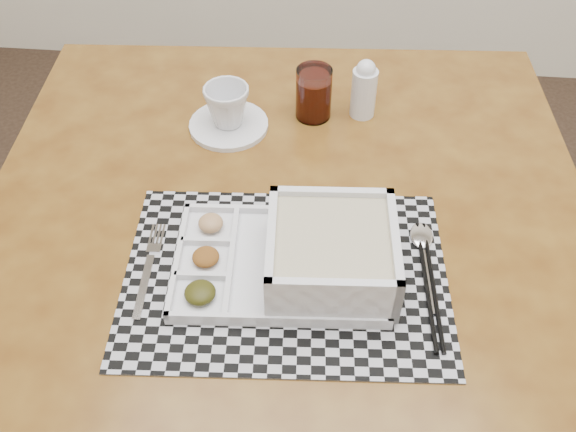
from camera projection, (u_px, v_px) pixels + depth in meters
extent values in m
cube|color=#4A270D|center=(286.00, 222.00, 1.07)|extent=(1.09, 1.09, 0.04)
cylinder|color=#4A270D|center=(117.00, 191.00, 1.68)|extent=(0.05, 0.05, 0.72)
cylinder|color=#4A270D|center=(469.00, 198.00, 1.66)|extent=(0.05, 0.05, 0.72)
cube|color=#4A270D|center=(293.00, 97.00, 1.42)|extent=(0.88, 0.09, 0.08)
cube|color=#4A270D|center=(38.00, 240.00, 1.13)|extent=(0.09, 0.88, 0.08)
cube|color=#4A270D|center=(539.00, 252.00, 1.11)|extent=(0.09, 0.88, 0.08)
cube|color=#A3A3AA|center=(286.00, 275.00, 0.97)|extent=(0.51, 0.38, 0.00)
cube|color=silver|center=(281.00, 265.00, 0.97)|extent=(0.33, 0.24, 0.01)
cube|color=silver|center=(283.00, 210.00, 1.04)|extent=(0.32, 0.03, 0.01)
cube|color=silver|center=(278.00, 318.00, 0.89)|extent=(0.32, 0.03, 0.01)
cube|color=silver|center=(178.00, 258.00, 0.97)|extent=(0.02, 0.22, 0.01)
cube|color=silver|center=(385.00, 262.00, 0.96)|extent=(0.02, 0.22, 0.01)
cube|color=silver|center=(231.00, 259.00, 0.97)|extent=(0.02, 0.20, 0.01)
cube|color=silver|center=(201.00, 276.00, 0.94)|extent=(0.08, 0.01, 0.01)
cube|color=silver|center=(206.00, 241.00, 0.99)|extent=(0.08, 0.01, 0.01)
ellipsoid|color=black|center=(200.00, 293.00, 0.92)|extent=(0.05, 0.05, 0.02)
ellipsoid|color=#51320D|center=(206.00, 257.00, 0.97)|extent=(0.04, 0.04, 0.02)
ellipsoid|color=olive|center=(211.00, 223.00, 1.01)|extent=(0.04, 0.04, 0.02)
cube|color=silver|center=(331.00, 268.00, 0.95)|extent=(0.20, 0.20, 0.01)
cube|color=silver|center=(331.00, 209.00, 0.99)|extent=(0.19, 0.02, 0.08)
cube|color=silver|center=(333.00, 301.00, 0.87)|extent=(0.19, 0.02, 0.08)
cube|color=silver|center=(272.00, 251.00, 0.93)|extent=(0.02, 0.19, 0.08)
cube|color=silver|center=(392.00, 253.00, 0.93)|extent=(0.02, 0.19, 0.08)
cube|color=tan|center=(332.00, 254.00, 0.93)|extent=(0.17, 0.17, 0.07)
cube|color=silver|center=(145.00, 286.00, 0.95)|extent=(0.02, 0.12, 0.00)
cube|color=silver|center=(154.00, 248.00, 1.00)|extent=(0.02, 0.02, 0.00)
cube|color=silver|center=(152.00, 234.00, 1.02)|extent=(0.01, 0.04, 0.00)
cube|color=silver|center=(155.00, 234.00, 1.02)|extent=(0.01, 0.04, 0.00)
cube|color=silver|center=(159.00, 234.00, 1.02)|extent=(0.01, 0.04, 0.00)
cube|color=silver|center=(163.00, 234.00, 1.02)|extent=(0.01, 0.04, 0.00)
cube|color=silver|center=(428.00, 281.00, 0.96)|extent=(0.02, 0.12, 0.00)
ellipsoid|color=silver|center=(421.00, 235.00, 1.02)|extent=(0.04, 0.06, 0.01)
cylinder|color=black|center=(426.00, 283.00, 0.95)|extent=(0.02, 0.24, 0.01)
cylinder|color=black|center=(433.00, 284.00, 0.95)|extent=(0.02, 0.24, 0.01)
cylinder|color=silver|center=(229.00, 125.00, 1.21)|extent=(0.15, 0.15, 0.01)
imported|color=silver|center=(227.00, 106.00, 1.18)|extent=(0.11, 0.11, 0.08)
cylinder|color=white|center=(314.00, 93.00, 1.21)|extent=(0.07, 0.07, 0.10)
cylinder|color=#3D0B04|center=(314.00, 98.00, 1.21)|extent=(0.06, 0.06, 0.08)
cylinder|color=silver|center=(364.00, 93.00, 1.21)|extent=(0.05, 0.05, 0.10)
sphere|color=silver|center=(366.00, 69.00, 1.17)|extent=(0.04, 0.04, 0.04)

